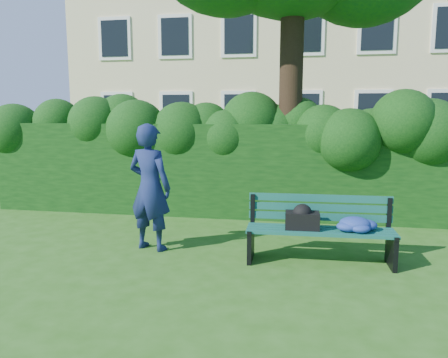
# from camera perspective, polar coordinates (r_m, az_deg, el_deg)

# --- Properties ---
(ground) EXTENTS (80.00, 80.00, 0.00)m
(ground) POSITION_cam_1_polar(r_m,az_deg,el_deg) (6.71, -0.95, -8.82)
(ground) COLOR #265915
(ground) RESTS_ON ground
(apartment_building) EXTENTS (16.00, 8.08, 12.00)m
(apartment_building) POSITION_cam_1_polar(r_m,az_deg,el_deg) (20.68, 7.22, 19.77)
(apartment_building) COLOR beige
(apartment_building) RESTS_ON ground
(hedge) EXTENTS (10.00, 1.00, 1.80)m
(hedge) POSITION_cam_1_polar(r_m,az_deg,el_deg) (8.64, 1.94, 1.26)
(hedge) COLOR black
(hedge) RESTS_ON ground
(park_bench) EXTENTS (1.98, 0.62, 0.89)m
(park_bench) POSITION_cam_1_polar(r_m,az_deg,el_deg) (6.06, 13.00, -6.04)
(park_bench) COLOR #0F4F48
(park_bench) RESTS_ON ground
(man_reading) EXTENTS (0.77, 0.60, 1.86)m
(man_reading) POSITION_cam_1_polar(r_m,az_deg,el_deg) (6.48, -9.66, -1.08)
(man_reading) COLOR #16214E
(man_reading) RESTS_ON ground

